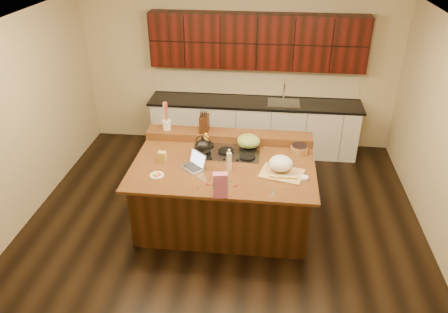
# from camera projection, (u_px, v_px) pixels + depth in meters

# --- Properties ---
(room) EXTENTS (5.52, 5.02, 2.72)m
(room) POSITION_uv_depth(u_px,v_px,m) (224.00, 134.00, 5.55)
(room) COLOR black
(room) RESTS_ON ground
(island) EXTENTS (2.40, 1.60, 0.92)m
(island) POSITION_uv_depth(u_px,v_px,m) (224.00, 192.00, 5.98)
(island) COLOR black
(island) RESTS_ON ground
(back_ledge) EXTENTS (2.40, 0.30, 0.12)m
(back_ledge) POSITION_uv_depth(u_px,v_px,m) (229.00, 136.00, 6.33)
(back_ledge) COLOR black
(back_ledge) RESTS_ON island
(cooktop) EXTENTS (0.92, 0.52, 0.05)m
(cooktop) POSITION_uv_depth(u_px,v_px,m) (226.00, 152.00, 6.01)
(cooktop) COLOR gray
(cooktop) RESTS_ON island
(back_counter) EXTENTS (3.70, 0.66, 2.40)m
(back_counter) POSITION_uv_depth(u_px,v_px,m) (255.00, 98.00, 7.63)
(back_counter) COLOR silver
(back_counter) RESTS_ON ground
(kettle) EXTENTS (0.25, 0.25, 0.20)m
(kettle) POSITION_uv_depth(u_px,v_px,m) (203.00, 147.00, 5.86)
(kettle) COLOR black
(kettle) RESTS_ON cooktop
(green_bowl) EXTENTS (0.41, 0.41, 0.18)m
(green_bowl) POSITION_uv_depth(u_px,v_px,m) (249.00, 141.00, 6.04)
(green_bowl) COLOR olive
(green_bowl) RESTS_ON cooktop
(laptop) EXTENTS (0.38, 0.37, 0.21)m
(laptop) POSITION_uv_depth(u_px,v_px,m) (195.00, 164.00, 5.65)
(laptop) COLOR #B7B7BC
(laptop) RESTS_ON island
(oil_bottle) EXTENTS (0.09, 0.09, 0.27)m
(oil_bottle) POSITION_uv_depth(u_px,v_px,m) (206.00, 146.00, 5.91)
(oil_bottle) COLOR gold
(oil_bottle) RESTS_ON island
(vinegar_bottle) EXTENTS (0.07, 0.07, 0.25)m
(vinegar_bottle) POSITION_uv_depth(u_px,v_px,m) (229.00, 162.00, 5.55)
(vinegar_bottle) COLOR silver
(vinegar_bottle) RESTS_ON island
(wooden_tray) EXTENTS (0.60, 0.50, 0.21)m
(wooden_tray) POSITION_uv_depth(u_px,v_px,m) (281.00, 166.00, 5.52)
(wooden_tray) COLOR tan
(wooden_tray) RESTS_ON island
(ramekin_a) EXTENTS (0.10, 0.10, 0.04)m
(ramekin_a) POSITION_uv_depth(u_px,v_px,m) (304.00, 178.00, 5.40)
(ramekin_a) COLOR white
(ramekin_a) RESTS_ON island
(ramekin_b) EXTENTS (0.11, 0.11, 0.04)m
(ramekin_b) POSITION_uv_depth(u_px,v_px,m) (286.00, 163.00, 5.73)
(ramekin_b) COLOR white
(ramekin_b) RESTS_ON island
(ramekin_c) EXTENTS (0.12, 0.12, 0.04)m
(ramekin_c) POSITION_uv_depth(u_px,v_px,m) (283.00, 159.00, 5.82)
(ramekin_c) COLOR white
(ramekin_c) RESTS_ON island
(strainer_bowl) EXTENTS (0.25, 0.25, 0.09)m
(strainer_bowl) POSITION_uv_depth(u_px,v_px,m) (299.00, 149.00, 6.01)
(strainer_bowl) COLOR #996B3F
(strainer_bowl) RESTS_ON island
(kitchen_timer) EXTENTS (0.10, 0.10, 0.07)m
(kitchen_timer) POSITION_uv_depth(u_px,v_px,m) (273.00, 191.00, 5.13)
(kitchen_timer) COLOR silver
(kitchen_timer) RESTS_ON island
(pink_bag) EXTENTS (0.18, 0.12, 0.31)m
(pink_bag) POSITION_uv_depth(u_px,v_px,m) (220.00, 185.00, 5.02)
(pink_bag) COLOR #CD608E
(pink_bag) RESTS_ON island
(candy_plate) EXTENTS (0.21, 0.21, 0.01)m
(candy_plate) POSITION_uv_depth(u_px,v_px,m) (157.00, 175.00, 5.49)
(candy_plate) COLOR white
(candy_plate) RESTS_ON island
(package_box) EXTENTS (0.11, 0.08, 0.15)m
(package_box) POSITION_uv_depth(u_px,v_px,m) (162.00, 157.00, 5.76)
(package_box) COLOR gold
(package_box) RESTS_ON island
(utensil_crock) EXTENTS (0.14, 0.14, 0.14)m
(utensil_crock) POSITION_uv_depth(u_px,v_px,m) (167.00, 125.00, 6.36)
(utensil_crock) COLOR white
(utensil_crock) RESTS_ON back_ledge
(knife_block) EXTENTS (0.12, 0.20, 0.25)m
(knife_block) POSITION_uv_depth(u_px,v_px,m) (204.00, 123.00, 6.28)
(knife_block) COLOR black
(knife_block) RESTS_ON back_ledge
(gumdrop_0) EXTENTS (0.02, 0.02, 0.02)m
(gumdrop_0) POSITION_uv_depth(u_px,v_px,m) (237.00, 185.00, 5.29)
(gumdrop_0) COLOR red
(gumdrop_0) RESTS_ON island
(gumdrop_1) EXTENTS (0.02, 0.02, 0.02)m
(gumdrop_1) POSITION_uv_depth(u_px,v_px,m) (228.00, 184.00, 5.30)
(gumdrop_1) COLOR #198C26
(gumdrop_1) RESTS_ON island
(gumdrop_2) EXTENTS (0.02, 0.02, 0.02)m
(gumdrop_2) POSITION_uv_depth(u_px,v_px,m) (209.00, 185.00, 5.29)
(gumdrop_2) COLOR red
(gumdrop_2) RESTS_ON island
(gumdrop_3) EXTENTS (0.02, 0.02, 0.02)m
(gumdrop_3) POSITION_uv_depth(u_px,v_px,m) (228.00, 189.00, 5.21)
(gumdrop_3) COLOR #198C26
(gumdrop_3) RESTS_ON island
(gumdrop_4) EXTENTS (0.02, 0.02, 0.02)m
(gumdrop_4) POSITION_uv_depth(u_px,v_px,m) (235.00, 186.00, 5.27)
(gumdrop_4) COLOR red
(gumdrop_4) RESTS_ON island
(gumdrop_5) EXTENTS (0.02, 0.02, 0.02)m
(gumdrop_5) POSITION_uv_depth(u_px,v_px,m) (212.00, 187.00, 5.25)
(gumdrop_5) COLOR #198C26
(gumdrop_5) RESTS_ON island
(gumdrop_6) EXTENTS (0.02, 0.02, 0.02)m
(gumdrop_6) POSITION_uv_depth(u_px,v_px,m) (208.00, 178.00, 5.42)
(gumdrop_6) COLOR red
(gumdrop_6) RESTS_ON island
(gumdrop_7) EXTENTS (0.02, 0.02, 0.02)m
(gumdrop_7) POSITION_uv_depth(u_px,v_px,m) (232.00, 182.00, 5.35)
(gumdrop_7) COLOR #198C26
(gumdrop_7) RESTS_ON island
(gumdrop_8) EXTENTS (0.02, 0.02, 0.02)m
(gumdrop_8) POSITION_uv_depth(u_px,v_px,m) (213.00, 185.00, 5.28)
(gumdrop_8) COLOR red
(gumdrop_8) RESTS_ON island
(gumdrop_9) EXTENTS (0.02, 0.02, 0.02)m
(gumdrop_9) POSITION_uv_depth(u_px,v_px,m) (230.00, 181.00, 5.37)
(gumdrop_9) COLOR #198C26
(gumdrop_9) RESTS_ON island
(gumdrop_10) EXTENTS (0.02, 0.02, 0.02)m
(gumdrop_10) POSITION_uv_depth(u_px,v_px,m) (197.00, 187.00, 5.25)
(gumdrop_10) COLOR red
(gumdrop_10) RESTS_ON island
(gumdrop_11) EXTENTS (0.02, 0.02, 0.02)m
(gumdrop_11) POSITION_uv_depth(u_px,v_px,m) (221.00, 182.00, 5.35)
(gumdrop_11) COLOR #198C26
(gumdrop_11) RESTS_ON island
(gumdrop_12) EXTENTS (0.02, 0.02, 0.02)m
(gumdrop_12) POSITION_uv_depth(u_px,v_px,m) (207.00, 184.00, 5.31)
(gumdrop_12) COLOR red
(gumdrop_12) RESTS_ON island
(gumdrop_13) EXTENTS (0.02, 0.02, 0.02)m
(gumdrop_13) POSITION_uv_depth(u_px,v_px,m) (212.00, 184.00, 5.31)
(gumdrop_13) COLOR #198C26
(gumdrop_13) RESTS_ON island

